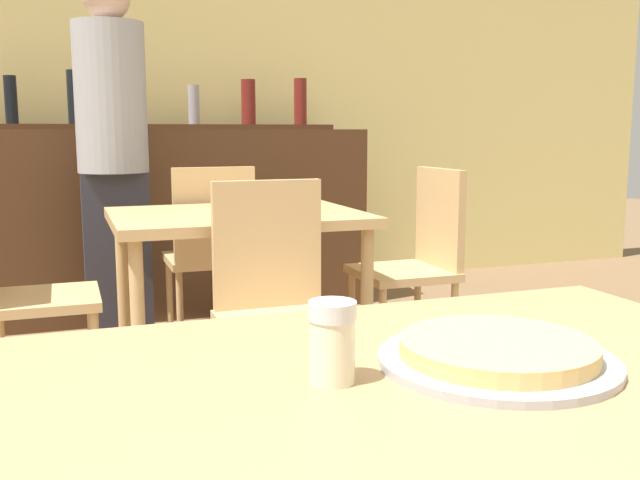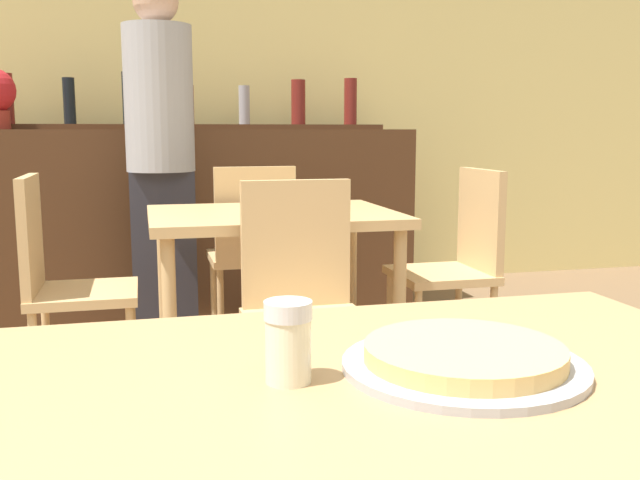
% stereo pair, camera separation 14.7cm
% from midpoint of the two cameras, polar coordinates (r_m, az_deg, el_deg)
% --- Properties ---
extents(wall_back, '(8.00, 0.05, 2.80)m').
position_cam_midpoint_polar(wall_back, '(4.78, -15.89, 12.47)').
color(wall_back, '#EAD684').
rests_on(wall_back, ground_plane).
extents(dining_table_near, '(1.18, 0.76, 0.74)m').
position_cam_midpoint_polar(dining_table_near, '(1.00, 3.11, -15.22)').
color(dining_table_near, '#A87F51').
rests_on(dining_table_near, ground_plane).
extents(dining_table_far, '(0.98, 0.77, 0.74)m').
position_cam_midpoint_polar(dining_table_far, '(2.90, -8.09, 0.44)').
color(dining_table_far, tan).
rests_on(dining_table_far, ground_plane).
extents(bar_counter, '(2.60, 0.56, 1.07)m').
position_cam_midpoint_polar(bar_counter, '(4.30, -14.92, 1.40)').
color(bar_counter, '#4C2D19').
rests_on(bar_counter, ground_plane).
extents(bar_back_shelf, '(2.39, 0.24, 0.33)m').
position_cam_midpoint_polar(bar_back_shelf, '(4.41, -15.26, 9.53)').
color(bar_back_shelf, '#4C2D19').
rests_on(bar_back_shelf, bar_counter).
extents(chair_far_side_front, '(0.40, 0.40, 0.90)m').
position_cam_midpoint_polar(chair_far_side_front, '(2.39, -5.30, -4.52)').
color(chair_far_side_front, tan).
rests_on(chair_far_side_front, ground_plane).
extents(chair_far_side_back, '(0.40, 0.40, 0.90)m').
position_cam_midpoint_polar(chair_far_side_back, '(3.45, -9.92, -0.49)').
color(chair_far_side_back, tan).
rests_on(chair_far_side_back, ground_plane).
extents(chair_far_side_left, '(0.40, 0.40, 0.90)m').
position_cam_midpoint_polar(chair_far_side_left, '(2.87, -24.33, -3.03)').
color(chair_far_side_left, tan).
rests_on(chair_far_side_left, ground_plane).
extents(chair_far_side_right, '(0.40, 0.40, 0.90)m').
position_cam_midpoint_polar(chair_far_side_right, '(3.19, 6.60, -1.19)').
color(chair_far_side_right, tan).
rests_on(chair_far_side_right, ground_plane).
extents(pizza_tray, '(0.33, 0.33, 0.04)m').
position_cam_midpoint_polar(pizza_tray, '(1.02, 9.96, -8.97)').
color(pizza_tray, '#A3A3A8').
rests_on(pizza_tray, dining_table_near).
extents(cheese_shaker, '(0.06, 0.06, 0.11)m').
position_cam_midpoint_polar(cheese_shaker, '(0.93, -3.59, -8.16)').
color(cheese_shaker, beige).
rests_on(cheese_shaker, dining_table_near).
extents(person_standing, '(0.34, 0.34, 1.80)m').
position_cam_midpoint_polar(person_standing, '(3.68, -17.36, 7.08)').
color(person_standing, '#2D2D38').
rests_on(person_standing, ground_plane).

